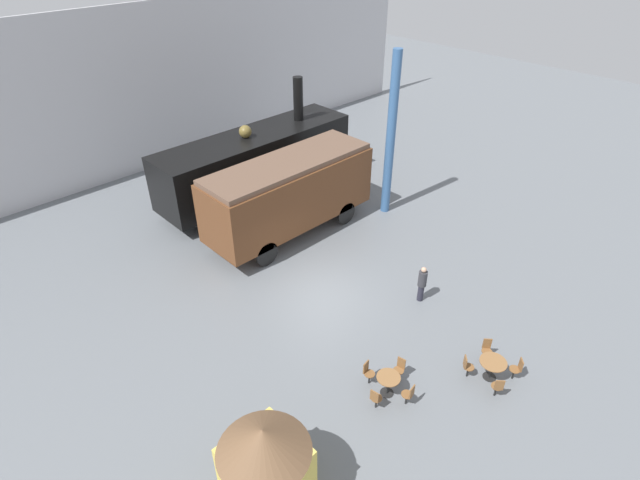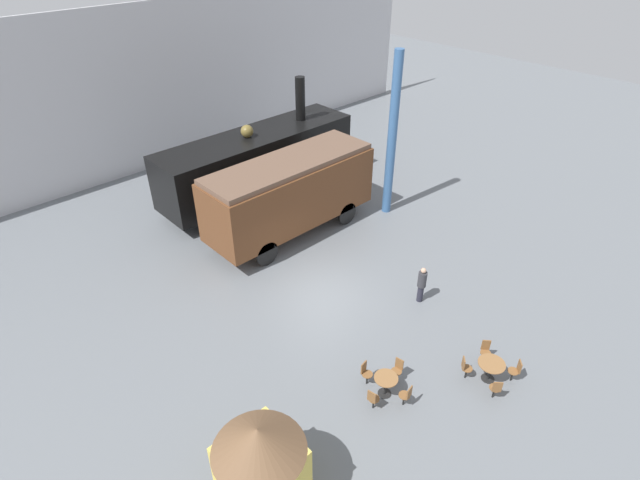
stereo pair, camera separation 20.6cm
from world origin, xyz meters
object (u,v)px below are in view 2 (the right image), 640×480
passenger_coach_wooden (290,191)px  cafe_table_mid (386,382)px  cafe_table_near (491,367)px  cafe_chair_0 (465,367)px  ticket_kiosk (261,463)px  visitor_person (422,283)px  steam_locomotive (258,159)px

passenger_coach_wooden → cafe_table_mid: (-4.07, -9.37, -1.64)m
cafe_table_near → cafe_chair_0: (-0.55, 0.60, -0.08)m
cafe_table_near → cafe_table_mid: cafe_table_mid is taller
ticket_kiosk → visitor_person: bearing=12.8°
ticket_kiosk → cafe_chair_0: bearing=-9.7°
cafe_table_mid → cafe_chair_0: size_ratio=0.88×
cafe_table_mid → cafe_chair_0: cafe_chair_0 is taller
cafe_table_mid → ticket_kiosk: bearing=-178.9°
passenger_coach_wooden → cafe_table_mid: size_ratio=10.75×
steam_locomotive → cafe_table_near: (-2.40, -15.41, -1.44)m
visitor_person → ticket_kiosk: size_ratio=0.53×
cafe_table_near → visitor_person: bearing=69.0°
cafe_table_near → ticket_kiosk: 8.19m
cafe_table_mid → ticket_kiosk: size_ratio=0.26×
cafe_table_near → ticket_kiosk: size_ratio=0.30×
cafe_chair_0 → ticket_kiosk: size_ratio=0.29×
cafe_table_mid → visitor_person: (4.49, 2.04, 0.30)m
cafe_table_near → ticket_kiosk: bearing=166.8°
steam_locomotive → cafe_chair_0: bearing=-101.3°
visitor_person → ticket_kiosk: 9.71m
steam_locomotive → ticket_kiosk: 17.04m
steam_locomotive → cafe_chair_0: (-2.95, -14.81, -1.52)m
steam_locomotive → cafe_chair_0: 15.18m
steam_locomotive → ticket_kiosk: bearing=-127.2°
passenger_coach_wooden → cafe_chair_0: passenger_coach_wooden is taller
passenger_coach_wooden → cafe_table_near: (-1.11, -11.32, -1.62)m
passenger_coach_wooden → cafe_chair_0: size_ratio=9.48×
cafe_table_near → cafe_table_mid: (-2.96, 1.95, -0.02)m
steam_locomotive → visitor_person: size_ratio=6.86×
cafe_chair_0 → ticket_kiosk: ticket_kiosk is taller
visitor_person → ticket_kiosk: ticket_kiosk is taller
passenger_coach_wooden → ticket_kiosk: passenger_coach_wooden is taller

